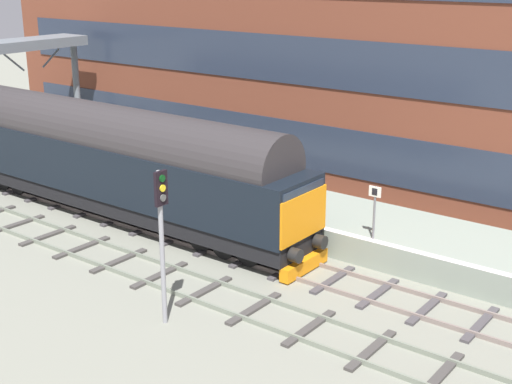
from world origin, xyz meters
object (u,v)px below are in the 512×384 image
platform_number_sign (375,204)px  diesel_locomotive (110,158)px  signal_post_near (162,228)px  waiting_passenger (308,188)px

platform_number_sign → diesel_locomotive: bearing=99.7°
signal_post_near → platform_number_sign: signal_post_near is taller
signal_post_near → platform_number_sign: (7.29, -2.82, -0.71)m
signal_post_near → waiting_passenger: signal_post_near is taller
signal_post_near → waiting_passenger: (8.17, 0.42, -0.98)m
diesel_locomotive → signal_post_near: size_ratio=4.18×
platform_number_sign → waiting_passenger: size_ratio=1.15×
signal_post_near → waiting_passenger: size_ratio=2.82×
signal_post_near → platform_number_sign: size_ratio=2.46×
diesel_locomotive → signal_post_near: diesel_locomotive is taller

